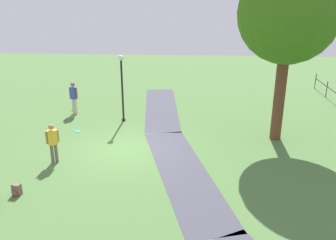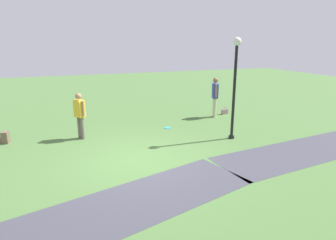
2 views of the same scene
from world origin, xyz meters
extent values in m
plane|color=#4C713A|center=(0.00, 0.00, 0.00)|extent=(48.00, 48.00, 0.00)
cube|color=#3F3F4A|center=(-6.02, 1.05, 0.00)|extent=(8.14, 2.62, 0.01)
cube|color=#3F3F4A|center=(1.82, 2.50, 0.00)|extent=(8.20, 3.84, 0.01)
cylinder|color=brown|center=(-1.72, 6.73, 2.08)|extent=(0.50, 0.50, 4.15)
sphere|color=#3A6C17|center=(-1.72, 6.73, 5.64)|extent=(4.27, 4.27, 4.27)
cylinder|color=black|center=(-3.65, -0.77, 0.05)|extent=(0.20, 0.20, 0.10)
cylinder|color=black|center=(-3.65, -0.77, 1.60)|extent=(0.10, 0.10, 3.21)
sphere|color=white|center=(-3.65, -0.77, 3.35)|extent=(0.28, 0.28, 0.28)
cylinder|color=beige|center=(-4.64, -3.76, 0.44)|extent=(0.13, 0.13, 0.88)
cylinder|color=beige|center=(-4.58, -3.61, 0.44)|extent=(0.13, 0.13, 0.88)
cube|color=#3749AB|center=(-4.61, -3.68, 1.20)|extent=(0.35, 0.42, 0.66)
cylinder|color=#8D6249|center=(-4.69, -3.89, 1.24)|extent=(0.08, 0.08, 0.58)
cylinder|color=#8D6249|center=(-4.53, -3.48, 1.24)|extent=(0.08, 0.08, 0.58)
sphere|color=#8D6249|center=(-4.61, -3.68, 1.68)|extent=(0.24, 0.24, 0.24)
cylinder|color=#675F55|center=(1.31, -2.60, 0.40)|extent=(0.13, 0.13, 0.79)
cylinder|color=#675F55|center=(1.40, -2.73, 0.40)|extent=(0.13, 0.13, 0.79)
cube|color=yellow|center=(1.36, -2.66, 1.09)|extent=(0.39, 0.43, 0.60)
cylinder|color=#A97D55|center=(1.24, -2.48, 1.12)|extent=(0.08, 0.08, 0.53)
cylinder|color=#A97D55|center=(1.47, -2.85, 1.12)|extent=(0.08, 0.08, 0.53)
sphere|color=#A97D55|center=(1.36, -2.66, 1.53)|extent=(0.21, 0.21, 0.21)
cube|color=gray|center=(-5.33, -3.95, 0.12)|extent=(0.33, 0.15, 0.24)
torus|color=gray|center=(-5.33, -3.95, 0.30)|extent=(0.30, 0.30, 0.02)
cube|color=brown|center=(3.80, -3.09, 0.20)|extent=(0.26, 0.32, 0.40)
cube|color=brown|center=(3.93, -3.11, 0.12)|extent=(0.10, 0.20, 0.18)
cylinder|color=#32A2CF|center=(-1.96, -2.76, 0.01)|extent=(0.26, 0.26, 0.02)
cylinder|color=black|center=(-11.00, 11.50, 0.53)|extent=(0.05, 0.05, 1.05)
cylinder|color=black|center=(-8.80, 11.50, 0.53)|extent=(0.05, 0.05, 1.05)
camera|label=1|loc=(14.04, 2.67, 6.57)|focal=38.32mm
camera|label=2|loc=(2.00, 7.61, 3.33)|focal=31.01mm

